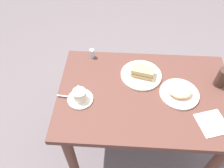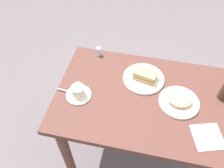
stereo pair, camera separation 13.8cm
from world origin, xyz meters
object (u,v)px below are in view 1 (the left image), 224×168
coffee_cup (80,95)px  salt_shaker (92,53)px  sandwich_front (143,72)px  side_plate (179,94)px  napkin (212,123)px  drinking_glass (222,78)px  coffee_saucer (80,99)px  dining_table (144,106)px  sandwich_plate (141,75)px  spoon (68,97)px

coffee_cup → salt_shaker: coffee_cup is taller
sandwich_front → side_plate: size_ratio=0.66×
napkin → salt_shaker: 0.86m
coffee_cup → drinking_glass: bearing=11.2°
sandwich_front → coffee_saucer: size_ratio=1.02×
dining_table → sandwich_front: bearing=98.3°
coffee_saucer → coffee_cup: 0.04m
dining_table → sandwich_plate: 0.20m
spoon → side_plate: bearing=5.5°
sandwich_plate → sandwich_front: sandwich_front is taller
side_plate → salt_shaker: 0.63m
coffee_cup → side_plate: coffee_cup is taller
dining_table → drinking_glass: size_ratio=8.44×
sandwich_plate → napkin: bearing=-40.9°
drinking_glass → sandwich_front: bearing=175.1°
napkin → spoon: bearing=171.2°
spoon → sandwich_front: bearing=24.4°
side_plate → sandwich_plate: bearing=148.3°
coffee_saucer → spoon: spoon is taller
sandwich_plate → napkin: (0.38, -0.33, -0.01)m
dining_table → drinking_glass: (0.45, 0.10, 0.20)m
salt_shaker → napkin: bearing=-34.4°
sandwich_plate → salt_shaker: size_ratio=4.13×
salt_shaker → drinking_glass: drinking_glass is taller
coffee_saucer → napkin: coffee_saucer is taller
dining_table → spoon: bearing=-172.1°
sandwich_front → coffee_saucer: (-0.37, -0.21, -0.04)m
coffee_cup → side_plate: bearing=6.8°
dining_table → sandwich_front: 0.23m
napkin → side_plate: bearing=129.3°
salt_shaker → spoon: bearing=-105.7°
sandwich_front → spoon: size_ratio=1.55×
sandwich_plate → spoon: spoon is taller
sandwich_front → salt_shaker: sandwich_front is taller
sandwich_plate → coffee_cup: (-0.36, -0.21, 0.04)m
sandwich_plate → napkin: sandwich_plate is taller
coffee_saucer → salt_shaker: (0.03, 0.37, 0.03)m
sandwich_front → coffee_saucer: bearing=-150.5°
sandwich_front → salt_shaker: 0.37m
sandwich_front → drinking_glass: bearing=-4.9°
dining_table → salt_shaker: 0.49m
sandwich_plate → napkin: size_ratio=1.72×
sandwich_plate → sandwich_front: 0.04m
coffee_saucer → drinking_glass: bearing=11.3°
dining_table → coffee_saucer: (-0.39, -0.07, 0.14)m
coffee_saucer → salt_shaker: bearing=85.6°
coffee_cup → napkin: bearing=-9.2°
sandwich_plate → coffee_saucer: sandwich_plate is taller
sandwich_plate → coffee_cup: size_ratio=2.44×
salt_shaker → drinking_glass: size_ratio=0.50×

